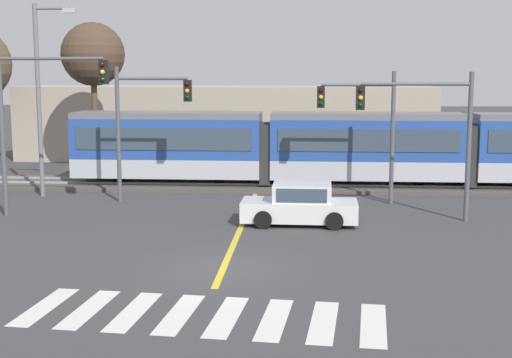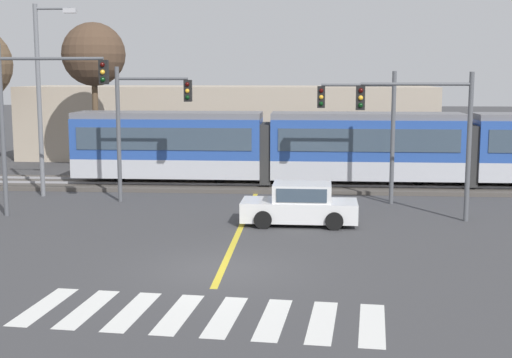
# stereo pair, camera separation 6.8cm
# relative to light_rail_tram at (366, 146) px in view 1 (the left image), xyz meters

# --- Properties ---
(ground_plane) EXTENTS (200.00, 200.00, 0.00)m
(ground_plane) POSITION_rel_light_rail_tram_xyz_m (-5.12, -14.60, -2.05)
(ground_plane) COLOR #3D3D3F
(track_bed) EXTENTS (120.00, 4.00, 0.18)m
(track_bed) POSITION_rel_light_rail_tram_xyz_m (-5.12, 0.01, -1.96)
(track_bed) COLOR #4C4742
(track_bed) RESTS_ON ground
(rail_near) EXTENTS (120.00, 0.08, 0.10)m
(rail_near) POSITION_rel_light_rail_tram_xyz_m (-5.12, -0.71, -1.82)
(rail_near) COLOR #939399
(rail_near) RESTS_ON track_bed
(rail_far) EXTENTS (120.00, 0.08, 0.10)m
(rail_far) POSITION_rel_light_rail_tram_xyz_m (-5.12, 0.73, -1.82)
(rail_far) COLOR #939399
(rail_far) RESTS_ON track_bed
(light_rail_tram) EXTENTS (28.00, 2.64, 3.43)m
(light_rail_tram) POSITION_rel_light_rail_tram_xyz_m (0.00, 0.00, 0.00)
(light_rail_tram) COLOR #B7BAC1
(light_rail_tram) RESTS_ON track_bed
(crosswalk_stripe_0) EXTENTS (0.81, 2.84, 0.01)m
(crosswalk_stripe_0) POSITION_rel_light_rail_tram_xyz_m (-8.96, -18.12, -2.04)
(crosswalk_stripe_0) COLOR silver
(crosswalk_stripe_0) RESTS_ON ground
(crosswalk_stripe_1) EXTENTS (0.81, 2.84, 0.01)m
(crosswalk_stripe_1) POSITION_rel_light_rail_tram_xyz_m (-7.86, -18.22, -2.04)
(crosswalk_stripe_1) COLOR silver
(crosswalk_stripe_1) RESTS_ON ground
(crosswalk_stripe_2) EXTENTS (0.81, 2.84, 0.01)m
(crosswalk_stripe_2) POSITION_rel_light_rail_tram_xyz_m (-6.77, -18.32, -2.04)
(crosswalk_stripe_2) COLOR silver
(crosswalk_stripe_2) RESTS_ON ground
(crosswalk_stripe_3) EXTENTS (0.81, 2.84, 0.01)m
(crosswalk_stripe_3) POSITION_rel_light_rail_tram_xyz_m (-5.67, -18.41, -2.04)
(crosswalk_stripe_3) COLOR silver
(crosswalk_stripe_3) RESTS_ON ground
(crosswalk_stripe_4) EXTENTS (0.81, 2.84, 0.01)m
(crosswalk_stripe_4) POSITION_rel_light_rail_tram_xyz_m (-4.58, -18.51, -2.04)
(crosswalk_stripe_4) COLOR silver
(crosswalk_stripe_4) RESTS_ON ground
(crosswalk_stripe_5) EXTENTS (0.81, 2.84, 0.01)m
(crosswalk_stripe_5) POSITION_rel_light_rail_tram_xyz_m (-3.48, -18.61, -2.04)
(crosswalk_stripe_5) COLOR silver
(crosswalk_stripe_5) RESTS_ON ground
(crosswalk_stripe_6) EXTENTS (0.81, 2.84, 0.01)m
(crosswalk_stripe_6) POSITION_rel_light_rail_tram_xyz_m (-2.38, -18.71, -2.04)
(crosswalk_stripe_6) COLOR silver
(crosswalk_stripe_6) RESTS_ON ground
(crosswalk_stripe_7) EXTENTS (0.81, 2.84, 0.01)m
(crosswalk_stripe_7) POSITION_rel_light_rail_tram_xyz_m (-1.29, -18.80, -2.04)
(crosswalk_stripe_7) COLOR silver
(crosswalk_stripe_7) RESTS_ON ground
(lane_centre_line) EXTENTS (0.20, 14.47, 0.01)m
(lane_centre_line) POSITION_rel_light_rail_tram_xyz_m (-5.12, -9.23, -2.04)
(lane_centre_line) COLOR gold
(lane_centre_line) RESTS_ON ground
(sedan_crossing) EXTENTS (4.23, 1.98, 1.52)m
(sedan_crossing) POSITION_rel_light_rail_tram_xyz_m (-3.03, -8.41, -1.35)
(sedan_crossing) COLOR silver
(sedan_crossing) RESTS_ON ground
(traffic_light_mid_right) EXTENTS (4.25, 0.38, 5.53)m
(traffic_light_mid_right) POSITION_rel_light_rail_tram_xyz_m (1.64, -7.38, 1.65)
(traffic_light_mid_right) COLOR #515459
(traffic_light_mid_right) RESTS_ON ground
(traffic_light_mid_left) EXTENTS (4.25, 0.38, 6.59)m
(traffic_light_mid_left) POSITION_rel_light_rail_tram_xyz_m (-12.99, -7.70, 2.26)
(traffic_light_mid_left) COLOR #515459
(traffic_light_mid_left) RESTS_ON ground
(traffic_light_far_left) EXTENTS (3.25, 0.38, 5.74)m
(traffic_light_far_left) POSITION_rel_light_rail_tram_xyz_m (-9.69, -4.33, 1.70)
(traffic_light_far_left) COLOR #515459
(traffic_light_far_left) RESTS_ON ground
(traffic_light_far_right) EXTENTS (3.25, 0.38, 5.56)m
(traffic_light_far_right) POSITION_rel_light_rail_tram_xyz_m (-0.35, -4.00, 1.55)
(traffic_light_far_right) COLOR #515459
(traffic_light_far_right) RESTS_ON ground
(street_lamp_west) EXTENTS (1.92, 0.28, 8.43)m
(street_lamp_west) POSITION_rel_light_rail_tram_xyz_m (-14.44, -3.23, 2.71)
(street_lamp_west) COLOR slate
(street_lamp_west) RESTS_ON ground
(bare_tree_west) EXTENTS (3.40, 3.40, 8.16)m
(bare_tree_west) POSITION_rel_light_rail_tram_xyz_m (-14.30, 4.03, 4.37)
(bare_tree_west) COLOR brown
(bare_tree_west) RESTS_ON ground
(building_backdrop_far) EXTENTS (26.04, 6.00, 4.62)m
(building_backdrop_far) POSITION_rel_light_rail_tram_xyz_m (-7.97, 11.72, 0.27)
(building_backdrop_far) COLOR tan
(building_backdrop_far) RESTS_ON ground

